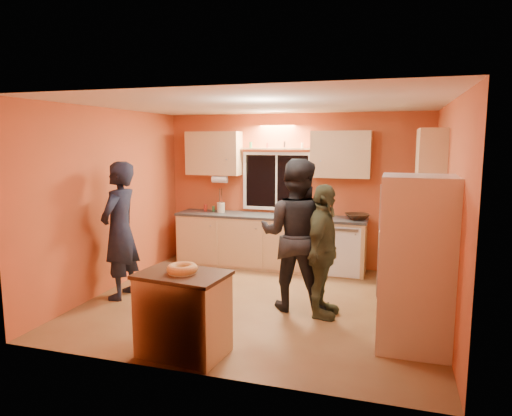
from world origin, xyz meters
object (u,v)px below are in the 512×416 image
(refrigerator, at_px, (416,263))
(person_center, at_px, (295,235))
(island, at_px, (183,313))
(person_left, at_px, (120,230))
(person_right, at_px, (323,251))

(refrigerator, relative_size, person_center, 0.94)
(island, xyz_separation_m, person_center, (0.80, 1.59, 0.53))
(island, height_order, person_left, person_left)
(refrigerator, height_order, person_center, person_center)
(person_right, bearing_deg, person_left, 96.18)
(island, distance_m, person_left, 2.11)
(island, bearing_deg, person_left, 146.84)
(island, xyz_separation_m, person_right, (1.18, 1.41, 0.39))
(person_right, bearing_deg, refrigerator, -114.35)
(person_left, bearing_deg, refrigerator, 80.40)
(person_left, distance_m, person_center, 2.39)
(refrigerator, distance_m, island, 2.42)
(person_left, bearing_deg, island, 47.51)
(island, height_order, person_right, person_right)
(refrigerator, xyz_separation_m, person_center, (-1.42, 0.74, 0.06))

